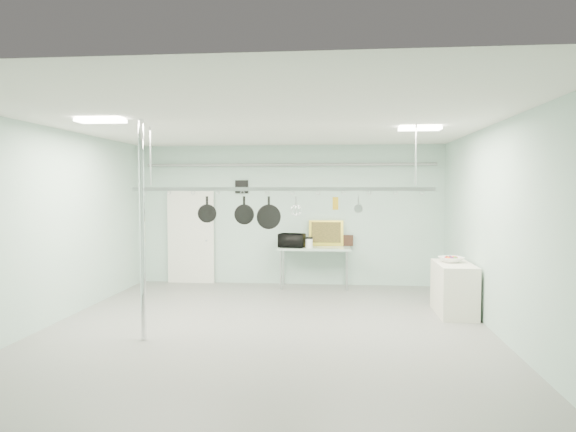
# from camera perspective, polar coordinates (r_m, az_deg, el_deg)

# --- Properties ---
(floor) EXTENTS (8.00, 8.00, 0.00)m
(floor) POSITION_cam_1_polar(r_m,az_deg,el_deg) (8.13, -2.57, -12.69)
(floor) COLOR gray
(floor) RESTS_ON ground
(ceiling) EXTENTS (7.00, 8.00, 0.02)m
(ceiling) POSITION_cam_1_polar(r_m,az_deg,el_deg) (7.89, -2.63, 10.22)
(ceiling) COLOR silver
(ceiling) RESTS_ON back_wall
(back_wall) EXTENTS (7.00, 0.02, 3.20)m
(back_wall) POSITION_cam_1_polar(r_m,az_deg,el_deg) (11.80, 0.12, 0.12)
(back_wall) COLOR #9DBCB3
(back_wall) RESTS_ON floor
(right_wall) EXTENTS (0.02, 8.00, 3.20)m
(right_wall) POSITION_cam_1_polar(r_m,az_deg,el_deg) (8.13, 22.56, -1.46)
(right_wall) COLOR #9DBCB3
(right_wall) RESTS_ON floor
(door) EXTENTS (1.10, 0.10, 2.20)m
(door) POSITION_cam_1_polar(r_m,az_deg,el_deg) (12.23, -10.71, -2.42)
(door) COLOR silver
(door) RESTS_ON floor
(wall_vent) EXTENTS (0.30, 0.04, 0.30)m
(wall_vent) POSITION_cam_1_polar(r_m,az_deg,el_deg) (11.92, -5.17, 3.26)
(wall_vent) COLOR black
(wall_vent) RESTS_ON back_wall
(conduit_pipe) EXTENTS (6.60, 0.07, 0.07)m
(conduit_pipe) POSITION_cam_1_polar(r_m,az_deg,el_deg) (11.71, 0.08, 5.72)
(conduit_pipe) COLOR gray
(conduit_pipe) RESTS_ON back_wall
(chrome_pole) EXTENTS (0.08, 0.08, 3.20)m
(chrome_pole) POSITION_cam_1_polar(r_m,az_deg,el_deg) (7.70, -15.87, -1.58)
(chrome_pole) COLOR silver
(chrome_pole) RESTS_ON floor
(prep_table) EXTENTS (1.60, 0.70, 0.91)m
(prep_table) POSITION_cam_1_polar(r_m,az_deg,el_deg) (11.44, 2.93, -3.84)
(prep_table) COLOR #AAC8B7
(prep_table) RESTS_ON floor
(side_cabinet) EXTENTS (0.60, 1.20, 0.90)m
(side_cabinet) POSITION_cam_1_polar(r_m,az_deg,el_deg) (9.54, 17.95, -7.70)
(side_cabinet) COLOR silver
(side_cabinet) RESTS_ON floor
(pot_rack) EXTENTS (4.80, 0.06, 1.00)m
(pot_rack) POSITION_cam_1_polar(r_m,az_deg,el_deg) (8.10, -0.91, 3.22)
(pot_rack) COLOR #B7B7BC
(pot_rack) RESTS_ON ceiling
(light_panel_left) EXTENTS (0.65, 0.30, 0.05)m
(light_panel_left) POSITION_cam_1_polar(r_m,az_deg,el_deg) (7.75, -20.09, 9.94)
(light_panel_left) COLOR white
(light_panel_left) RESTS_ON ceiling
(light_panel_right) EXTENTS (0.65, 0.30, 0.05)m
(light_panel_right) POSITION_cam_1_polar(r_m,az_deg,el_deg) (8.50, 14.43, 9.40)
(light_panel_right) COLOR white
(light_panel_right) RESTS_ON ceiling
(microwave) EXTENTS (0.61, 0.48, 0.30)m
(microwave) POSITION_cam_1_polar(r_m,az_deg,el_deg) (11.38, 0.44, -2.74)
(microwave) COLOR black
(microwave) RESTS_ON prep_table
(coffee_canister) EXTENTS (0.16, 0.16, 0.20)m
(coffee_canister) POSITION_cam_1_polar(r_m,az_deg,el_deg) (11.27, 2.35, -3.05)
(coffee_canister) COLOR white
(coffee_canister) RESTS_ON prep_table
(painting_large) EXTENTS (0.78, 0.15, 0.58)m
(painting_large) POSITION_cam_1_polar(r_m,az_deg,el_deg) (11.69, 4.25, -1.91)
(painting_large) COLOR yellow
(painting_large) RESTS_ON prep_table
(painting_small) EXTENTS (0.30, 0.08, 0.25)m
(painting_small) POSITION_cam_1_polar(r_m,az_deg,el_deg) (11.71, 6.52, -2.73)
(painting_small) COLOR black
(painting_small) RESTS_ON prep_table
(fruit_bowl) EXTENTS (0.53, 0.53, 0.10)m
(fruit_bowl) POSITION_cam_1_polar(r_m,az_deg,el_deg) (9.57, 17.67, -4.63)
(fruit_bowl) COLOR white
(fruit_bowl) RESTS_ON side_cabinet
(skillet_left) EXTENTS (0.30, 0.14, 0.40)m
(skillet_left) POSITION_cam_1_polar(r_m,az_deg,el_deg) (8.32, -8.98, 0.81)
(skillet_left) COLOR black
(skillet_left) RESTS_ON pot_rack
(skillet_mid) EXTENTS (0.32, 0.07, 0.43)m
(skillet_mid) POSITION_cam_1_polar(r_m,az_deg,el_deg) (8.19, -4.90, 0.69)
(skillet_mid) COLOR black
(skillet_mid) RESTS_ON pot_rack
(skillet_right) EXTENTS (0.39, 0.20, 0.53)m
(skillet_right) POSITION_cam_1_polar(r_m,az_deg,el_deg) (8.13, -2.15, 0.33)
(skillet_right) COLOR black
(skillet_right) RESTS_ON pot_rack
(whisk) EXTENTS (0.21, 0.21, 0.32)m
(whisk) POSITION_cam_1_polar(r_m,az_deg,el_deg) (8.08, 0.89, 1.05)
(whisk) COLOR #A8A9AD
(whisk) RESTS_ON pot_rack
(grater) EXTENTS (0.09, 0.05, 0.22)m
(grater) POSITION_cam_1_polar(r_m,az_deg,el_deg) (8.05, 5.29, 1.40)
(grater) COLOR yellow
(grater) RESTS_ON pot_rack
(saucepan) EXTENTS (0.16, 0.13, 0.25)m
(saucepan) POSITION_cam_1_polar(r_m,az_deg,el_deg) (8.06, 7.83, 1.27)
(saucepan) COLOR #AFAFB4
(saucepan) RESTS_ON pot_rack
(fruit_cluster) EXTENTS (0.24, 0.24, 0.09)m
(fruit_cluster) POSITION_cam_1_polar(r_m,az_deg,el_deg) (9.56, 17.67, -4.40)
(fruit_cluster) COLOR maroon
(fruit_cluster) RESTS_ON fruit_bowl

